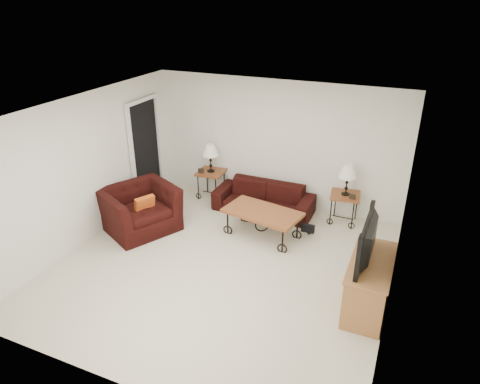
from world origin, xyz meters
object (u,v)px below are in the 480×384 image
lamp_right (347,180)px  side_table_left (211,184)px  coffee_table (262,224)px  armchair (140,209)px  backpack (310,223)px  sofa (264,198)px  lamp_left (211,158)px  side_table_right (344,208)px  television (374,241)px  tv_stand (369,284)px

lamp_right → side_table_left: bearing=-180.0°
coffee_table → armchair: 2.22m
lamp_right → backpack: bearing=-123.2°
coffee_table → sofa: bearing=109.0°
lamp_left → side_table_right: bearing=0.0°
lamp_left → lamp_right: bearing=0.0°
side_table_left → television: (3.51, -2.27, 0.76)m
side_table_right → lamp_left: 2.82m
side_table_left → lamp_right: size_ratio=1.01×
armchair → television: television is taller
side_table_right → coffee_table: bearing=-138.6°
lamp_right → armchair: 3.78m
side_table_right → lamp_left: lamp_left is taller
side_table_right → tv_stand: (0.77, -2.27, 0.08)m
side_table_left → lamp_left: size_ratio=1.00×
tv_stand → side_table_left: bearing=147.2°
lamp_left → tv_stand: lamp_left is taller
side_table_right → tv_stand: size_ratio=0.47×
lamp_left → tv_stand: bearing=-32.8°
armchair → lamp_right: bearing=-35.7°
lamp_left → tv_stand: 4.22m
backpack → side_table_left: bearing=-174.1°
sofa → side_table_left: bearing=171.7°
side_table_left → television: 4.24m
sofa → backpack: size_ratio=4.12×
lamp_left → backpack: lamp_left is taller
sofa → armchair: size_ratio=1.57×
coffee_table → tv_stand: 2.32m
armchair → television: bearing=-70.6°
side_table_right → lamp_right: size_ratio=1.00×
backpack → armchair: bearing=-138.0°
sofa → coffee_table: size_ratio=1.47×
side_table_right → armchair: 3.75m
sofa → lamp_left: bearing=171.7°
armchair → tv_stand: bearing=-70.6°
side_table_left → lamp_right: (2.76, 0.00, 0.57)m
coffee_table → backpack: bearing=26.2°
lamp_right → coffee_table: lamp_right is taller
lamp_right → lamp_left: bearing=-180.0°
armchair → tv_stand: 4.14m
side_table_left → side_table_right: (2.76, 0.00, -0.00)m
coffee_table → tv_stand: (1.99, -1.20, 0.12)m
armchair → coffee_table: bearing=-46.2°
sofa → television: (2.27, -2.09, 0.77)m
lamp_left → coffee_table: (1.54, -1.07, -0.63)m
coffee_table → tv_stand: size_ratio=1.08×
armchair → side_table_left: bearing=8.5°
sofa → backpack: 1.19m
tv_stand → lamp_left: bearing=147.2°
lamp_right → television: 2.40m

